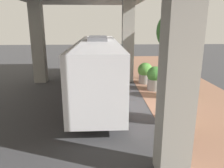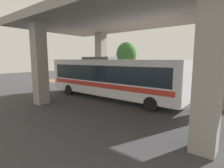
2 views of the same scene
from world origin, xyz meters
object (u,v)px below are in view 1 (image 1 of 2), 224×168
planter_back (179,106)px  planter_extra (174,86)px  bus (98,64)px  street_tree_near (173,31)px  planter_front (155,78)px  fire_hydrant (150,74)px  planter_middle (145,73)px

planter_back → planter_extra: planter_back is taller
bus → street_tree_near: size_ratio=2.38×
bus → street_tree_near: street_tree_near is taller
planter_front → street_tree_near: (-1.54, -1.60, 3.16)m
fire_hydrant → planter_front: bearing=84.4°
planter_middle → planter_extra: bearing=106.9°
fire_hydrant → planter_front: planter_front is taller
bus → planter_front: bus is taller
planter_front → planter_middle: 1.86m
planter_front → planter_middle: (0.35, -1.83, 0.00)m
fire_hydrant → planter_back: size_ratio=0.52×
planter_back → planter_extra: (-0.95, -3.64, -0.05)m
bus → fire_hydrant: (-4.27, -3.48, -1.56)m
planter_middle → planter_back: bearing=91.2°
planter_front → planter_middle: planter_front is taller
planter_back → planter_front: bearing=-92.1°
planter_extra → planter_front: bearing=-67.3°
fire_hydrant → planter_extra: planter_extra is taller
planter_middle → bus: bearing=31.9°
fire_hydrant → planter_extra: size_ratio=0.56×
fire_hydrant → planter_middle: bearing=62.1°
bus → planter_front: (-3.98, -0.43, -1.14)m
fire_hydrant → street_tree_near: size_ratio=0.16×
planter_front → planter_extra: 1.95m
bus → street_tree_near: (-5.51, -2.03, 2.02)m
bus → street_tree_near: bearing=-159.8°
fire_hydrant → bus: bearing=39.1°
bus → planter_middle: 4.42m
bus → planter_middle: bearing=-148.1°
fire_hydrant → planter_extra: bearing=95.4°
planter_front → street_tree_near: street_tree_near is taller
bus → planter_extra: size_ratio=8.19×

